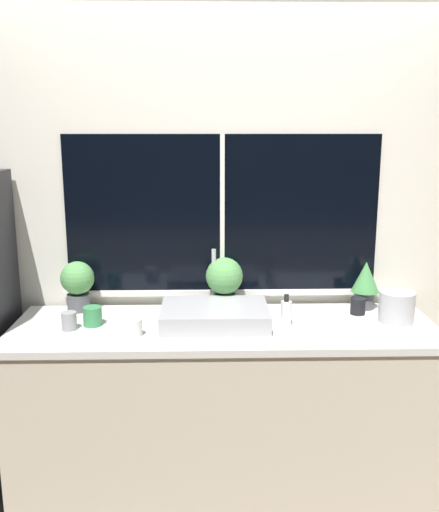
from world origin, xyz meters
TOP-DOWN VIEW (x-y plane):
  - wall_back at (0.00, 0.71)m, footprint 8.00×0.09m
  - counter at (0.00, 0.32)m, footprint 2.10×0.67m
  - sink at (-0.05, 0.34)m, footprint 0.53×0.43m
  - potted_plant_left at (-0.77, 0.57)m, footprint 0.18×0.18m
  - potted_plant_center at (0.01, 0.57)m, footprint 0.20×0.20m
  - potted_plant_right at (0.77, 0.57)m, footprint 0.15×0.15m
  - soap_bottle at (0.30, 0.31)m, footprint 0.05×0.05m
  - mug_grey at (-0.75, 0.28)m, footprint 0.07×0.07m
  - mug_black at (0.70, 0.47)m, footprint 0.08×0.08m
  - mug_green at (-0.65, 0.33)m, footprint 0.09×0.09m
  - mug_white at (-0.43, 0.18)m, footprint 0.08×0.08m
  - kettle at (0.86, 0.35)m, footprint 0.18×0.18m

SIDE VIEW (x-z plane):
  - counter at x=0.00m, z-range 0.00..0.93m
  - mug_white at x=-0.43m, z-range 0.93..1.02m
  - mug_black at x=0.70m, z-range 0.93..1.02m
  - mug_grey at x=-0.75m, z-range 0.93..1.02m
  - sink at x=-0.05m, z-range 0.81..1.15m
  - mug_green at x=-0.65m, z-range 0.93..1.03m
  - soap_bottle at x=0.30m, z-range 0.92..1.08m
  - kettle at x=0.86m, z-range 0.93..1.10m
  - potted_plant_right at x=0.77m, z-range 0.95..1.21m
  - potted_plant_left at x=-0.77m, z-range 0.95..1.22m
  - potted_plant_center at x=0.01m, z-range 0.96..1.24m
  - wall_back at x=0.00m, z-range 0.00..2.70m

